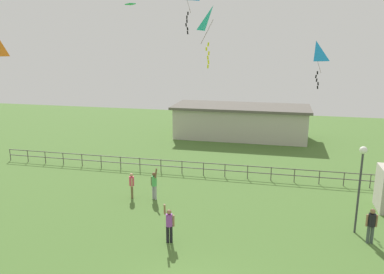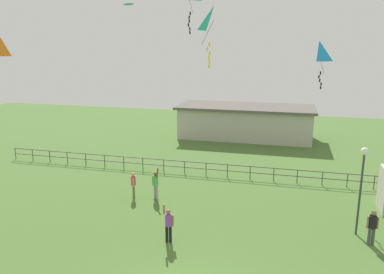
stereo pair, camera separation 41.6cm
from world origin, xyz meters
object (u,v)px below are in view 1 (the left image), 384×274
lamppost (361,171)px  person_5 (154,184)px  kite_0 (213,22)px  person_2 (371,224)px  person_1 (169,223)px  person_4 (132,184)px  kite_4 (315,54)px

lamppost → person_5: lamppost is taller
kite_0 → person_2: bearing=-13.8°
person_1 → person_2: (9.10, 2.04, 0.02)m
person_4 → kite_4: size_ratio=0.56×
person_2 → kite_4: kite_4 is taller
person_2 → kite_0: bearing=166.2°
person_2 → person_1: bearing=-167.3°
person_4 → person_5: (1.38, 0.11, 0.09)m
lamppost → person_2: lamppost is taller
person_2 → person_5: bearing=166.7°
lamppost → kite_0: kite_0 is taller
kite_0 → person_5: bearing=168.0°
person_5 → kite_0: (3.54, -0.75, 9.13)m
person_2 → kite_4: bearing=109.2°
person_4 → kite_0: bearing=-7.5°
person_2 → person_4: (-12.80, 2.58, -0.09)m
person_1 → person_5: bearing=116.1°
person_1 → person_2: person_1 is taller
person_5 → kite_4: size_ratio=0.71×
lamppost → kite_0: 10.18m
person_5 → kite_0: bearing=-12.0°
person_2 → kite_4: 10.61m
person_2 → person_4: person_2 is taller
kite_0 → person_1: bearing=-107.0°
person_1 → person_5: size_ratio=0.98×
person_5 → person_1: bearing=-63.9°
person_1 → lamppost: bearing=19.2°
person_2 → person_4: bearing=168.6°
lamppost → person_4: bearing=172.5°
person_4 → person_1: bearing=-51.3°
person_5 → lamppost: bearing=-9.0°
person_5 → kite_4: (8.94, 4.43, 7.46)m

